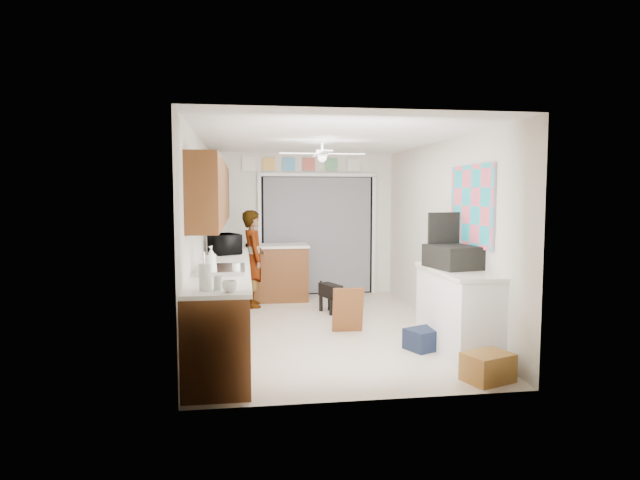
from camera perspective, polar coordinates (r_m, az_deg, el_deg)
name	(u,v)px	position (r m, az deg, el deg)	size (l,w,h in m)	color
floor	(324,329)	(7.21, 0.46, -9.42)	(5.00, 5.00, 0.00)	beige
ceiling	(324,139)	(7.02, 0.47, 10.76)	(5.00, 5.00, 0.00)	white
wall_back	(303,224)	(9.48, -1.81, 1.70)	(3.20, 3.20, 0.00)	beige
wall_front	(369,258)	(4.56, 5.20, -1.90)	(3.20, 3.20, 0.00)	beige
wall_left	(200,236)	(6.95, -12.70, 0.37)	(5.00, 5.00, 0.00)	beige
wall_right	(441,234)	(7.41, 12.79, 0.66)	(5.00, 5.00, 0.00)	beige
left_base_cabinets	(225,298)	(7.04, -10.12, -6.10)	(0.60, 4.80, 0.90)	brown
left_countertop	(225,262)	(6.96, -10.10, -2.30)	(0.62, 4.80, 0.04)	white
upper_cabinets	(213,193)	(7.11, -11.37, 4.94)	(0.32, 4.00, 0.80)	brown
sink_basin	(222,270)	(5.97, -10.42, -3.18)	(0.50, 0.76, 0.06)	silver
faucet	(204,262)	(5.96, -12.26, -2.30)	(0.03, 0.03, 0.22)	silver
peninsula_base	(277,274)	(9.02, -4.60, -3.59)	(1.00, 0.60, 0.90)	brown
peninsula_top	(277,246)	(8.96, -4.63, -0.62)	(1.04, 0.64, 0.04)	white
back_opening_recess	(317,235)	(9.49, -0.28, 0.50)	(2.00, 0.06, 2.10)	black
curtain_panel	(318,236)	(9.45, -0.25, 0.48)	(1.90, 0.03, 2.05)	gray
door_trim_left	(260,236)	(9.38, -6.45, 0.41)	(0.06, 0.04, 2.10)	white
door_trim_right	(374,235)	(9.65, 5.75, 0.55)	(0.06, 0.04, 2.10)	white
door_trim_head	(318,175)	(9.44, -0.26, 6.97)	(2.10, 0.04, 0.06)	white
header_frame_0	(269,164)	(9.40, -5.48, 8.06)	(0.22, 0.02, 0.22)	#E6A74C
header_frame_1	(289,164)	(9.42, -3.33, 8.06)	(0.22, 0.02, 0.22)	#4F9CD5
header_frame_2	(309,164)	(9.46, -1.20, 8.06)	(0.22, 0.02, 0.22)	#BD5646
header_frame_3	(331,165)	(9.51, 1.22, 8.04)	(0.22, 0.02, 0.22)	#5FA773
header_frame_4	(354,165)	(9.59, 3.60, 8.01)	(0.22, 0.02, 0.22)	silver
route66_sign	(248,164)	(9.39, -7.64, 8.04)	(0.22, 0.02, 0.26)	silver
right_counter_base	(457,312)	(6.33, 14.43, -7.43)	(0.50, 1.40, 0.90)	white
right_counter_top	(457,271)	(6.24, 14.43, -3.22)	(0.54, 1.44, 0.04)	white
abstract_painting	(472,206)	(6.46, 15.86, 3.52)	(0.03, 1.15, 0.95)	#F05870
ceiling_fan	(322,154)	(7.20, 0.23, 9.18)	(1.14, 1.14, 0.24)	white
microwave	(225,244)	(7.69, -10.10, -0.40)	(0.51, 0.35, 0.28)	black
soap_bottle	(211,261)	(5.67, -11.53, -2.18)	(0.12, 0.12, 0.31)	silver
cup	(229,286)	(4.72, -9.63, -4.89)	(0.13, 0.13, 0.10)	white
jar_a	(236,269)	(5.73, -8.93, -3.04)	(0.09, 0.09, 0.12)	silver
jar_b	(218,283)	(4.85, -10.78, -4.50)	(0.08, 0.08, 0.12)	silver
paper_towel_roll	(205,277)	(4.83, -12.16, -3.88)	(0.11, 0.11, 0.24)	white
suitcase	(453,257)	(6.30, 13.96, -1.75)	(0.46, 0.61, 0.26)	black
suitcase_rim	(452,266)	(6.32, 13.94, -2.74)	(0.44, 0.58, 0.02)	yellow
suitcase_lid	(444,233)	(6.55, 13.06, 0.71)	(0.42, 0.03, 0.50)	black
cardboard_box	(488,367)	(5.49, 17.47, -12.81)	(0.44, 0.33, 0.27)	#A27833
navy_crate	(424,339)	(6.38, 11.05, -10.33)	(0.39, 0.32, 0.24)	black
cabinet_door_panel	(348,310)	(6.95, 2.99, -7.45)	(0.40, 0.03, 0.60)	brown
man	(253,259)	(8.52, -7.12, -1.98)	(0.56, 0.37, 1.53)	white
dog	(330,297)	(8.09, 1.12, -6.05)	(0.27, 0.62, 0.49)	black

